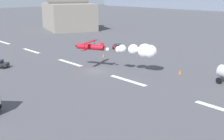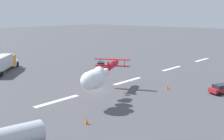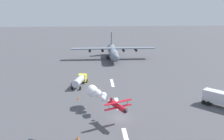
# 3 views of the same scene
# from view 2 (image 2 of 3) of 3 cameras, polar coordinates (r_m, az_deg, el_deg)

# --- Properties ---
(ground_plane) EXTENTS (440.00, 440.00, 0.00)m
(ground_plane) POSITION_cam_2_polar(r_m,az_deg,el_deg) (48.96, -3.00, -3.94)
(ground_plane) COLOR #4C4C51
(ground_plane) RESTS_ON ground
(runway_stripe_0) EXTENTS (8.00, 0.90, 0.01)m
(runway_stripe_0) POSITION_cam_2_polar(r_m,az_deg,el_deg) (84.32, 17.47, 1.94)
(runway_stripe_0) COLOR white
(runway_stripe_0) RESTS_ON ground
(runway_stripe_1) EXTENTS (8.00, 0.90, 0.01)m
(runway_stripe_1) POSITION_cam_2_polar(r_m,az_deg,el_deg) (69.21, 11.80, 0.31)
(runway_stripe_1) COLOR white
(runway_stripe_1) RESTS_ON ground
(runway_stripe_2) EXTENTS (8.00, 0.90, 0.01)m
(runway_stripe_2) POSITION_cam_2_polar(r_m,az_deg,el_deg) (55.22, 3.13, -2.19)
(runway_stripe_2) COLOR white
(runway_stripe_2) RESTS_ON ground
(runway_stripe_3) EXTENTS (8.00, 0.90, 0.01)m
(runway_stripe_3) POSITION_cam_2_polar(r_m,az_deg,el_deg) (43.48, -10.84, -6.07)
(runway_stripe_3) COLOR white
(runway_stripe_3) RESTS_ON ground
(stunt_biplane_red) EXTENTS (15.16, 9.54, 2.69)m
(stunt_biplane_red) POSITION_cam_2_polar(r_m,az_deg,el_deg) (41.13, -2.88, -1.12)
(stunt_biplane_red) COLOR red
(semi_truck_orange) EXTENTS (12.25, 11.68, 3.70)m
(semi_truck_orange) POSITION_cam_2_polar(r_m,az_deg,el_deg) (67.53, -21.01, 1.36)
(semi_truck_orange) COLOR silver
(semi_truck_orange) RESTS_ON ground
(followme_car_yellow) EXTENTS (4.43, 4.37, 1.52)m
(followme_car_yellow) POSITION_cam_2_polar(r_m,az_deg,el_deg) (67.99, -2.24, 1.04)
(followme_car_yellow) COLOR #262628
(followme_car_yellow) RESTS_ON ground
(airport_staff_sedan) EXTENTS (4.74, 3.47, 1.52)m
(airport_staff_sedan) POSITION_cam_2_polar(r_m,az_deg,el_deg) (49.78, 21.07, -3.46)
(airport_staff_sedan) COLOR #B21E23
(airport_staff_sedan) RESTS_ON ground
(traffic_cone_near) EXTENTS (0.44, 0.44, 0.75)m
(traffic_cone_near) POSITION_cam_2_polar(r_m,az_deg,el_deg) (50.01, 10.98, -3.36)
(traffic_cone_near) COLOR orange
(traffic_cone_near) RESTS_ON ground
(traffic_cone_far) EXTENTS (0.44, 0.44, 0.75)m
(traffic_cone_far) POSITION_cam_2_polar(r_m,az_deg,el_deg) (34.12, -5.10, -10.11)
(traffic_cone_far) COLOR orange
(traffic_cone_far) RESTS_ON ground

